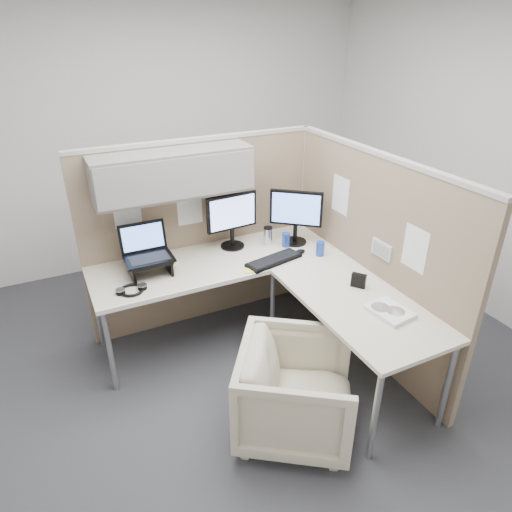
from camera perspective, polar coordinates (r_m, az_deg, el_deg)
name	(u,v)px	position (r m, az deg, el deg)	size (l,w,h in m)	color
ground	(258,367)	(3.70, 0.31, -13.73)	(4.50, 4.50, 0.00)	#323337
partition_back	(189,207)	(3.73, -8.33, 6.07)	(2.00, 0.36, 1.63)	#91795F
partition_right	(367,256)	(3.62, 13.70, 0.02)	(0.07, 2.03, 1.63)	#91795F
desk	(266,281)	(3.44, 1.28, -3.18)	(2.00, 1.98, 0.73)	beige
office_chair	(296,387)	(3.02, 5.07, -15.99)	(0.70, 0.66, 0.72)	beige
monitor_left	(232,217)	(3.76, -3.03, 4.94)	(0.44, 0.20, 0.47)	black
monitor_right	(296,213)	(3.84, 5.02, 5.40)	(0.36, 0.30, 0.47)	black
laptop_station	(148,256)	(3.50, -13.36, 0.00)	(0.35, 0.30, 0.36)	black
keyboard	(274,260)	(3.62, 2.24, -0.54)	(0.47, 0.16, 0.02)	black
mouse	(300,252)	(3.76, 5.55, 0.56)	(0.09, 0.06, 0.03)	black
travel_mug	(268,236)	(3.87, 1.51, 2.53)	(0.08, 0.08, 0.16)	silver
soda_can_green	(320,249)	(3.73, 8.02, 0.91)	(0.07, 0.07, 0.12)	#1E3FA5
soda_can_silver	(286,240)	(3.85, 3.77, 2.04)	(0.07, 0.07, 0.12)	#1E3FA5
sticky_note_b	(249,271)	(3.48, -0.88, -1.84)	(0.08, 0.08, 0.01)	#F9FF43
sticky_note_c	(171,263)	(3.66, -10.57, -0.85)	(0.08, 0.08, 0.01)	#F9FF43
headphones	(132,290)	(3.34, -15.29, -4.10)	(0.22, 0.18, 0.03)	black
paper_stack	(390,311)	(3.12, 16.37, -6.66)	(0.25, 0.30, 0.03)	white
desk_clock	(359,281)	(3.34, 12.70, -3.01)	(0.10, 0.11, 0.10)	black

